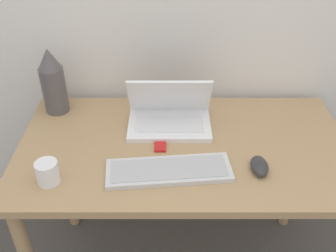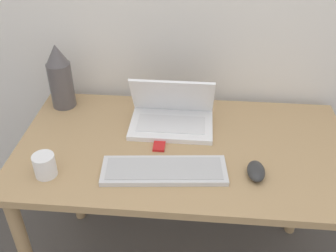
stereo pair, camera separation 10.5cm
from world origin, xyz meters
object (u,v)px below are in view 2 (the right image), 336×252
vase (60,77)px  mp3_player (159,146)px  laptop (172,115)px  keyboard (164,170)px  mug (45,165)px  mouse (256,171)px

vase → mp3_player: 0.53m
laptop → mp3_player: laptop is taller
laptop → vase: vase is taller
vase → mp3_player: (0.44, -0.26, -0.13)m
keyboard → mp3_player: size_ratio=7.83×
laptop → vase: size_ratio=1.16×
vase → mug: (0.07, -0.44, -0.10)m
laptop → mug: bearing=-140.0°
mouse → mug: size_ratio=1.27×
keyboard → vase: size_ratio=1.56×
laptop → mug: (-0.40, -0.34, -0.01)m
mug → mouse: bearing=4.7°
keyboard → mug: size_ratio=5.40×
mouse → mp3_player: 0.37m
vase → mp3_player: vase is taller
mouse → vase: bearing=153.8°
vase → mug: size_ratio=3.46×
laptop → vase: 0.50m
keyboard → mp3_player: keyboard is taller
laptop → mouse: bearing=-42.1°
laptop → mp3_player: (-0.03, -0.15, -0.04)m
mp3_player → laptop: bearing=77.2°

